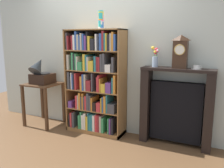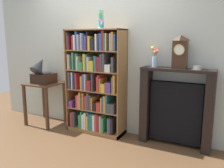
{
  "view_description": "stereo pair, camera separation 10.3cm",
  "coord_description": "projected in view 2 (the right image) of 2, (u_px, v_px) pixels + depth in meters",
  "views": [
    {
      "loc": [
        1.88,
        -3.22,
        1.56
      ],
      "look_at": [
        0.3,
        0.13,
        0.84
      ],
      "focal_mm": 38.2,
      "sensor_mm": 36.0,
      "label": 1
    },
    {
      "loc": [
        1.98,
        -3.17,
        1.56
      ],
      "look_at": [
        0.3,
        0.13,
        0.84
      ],
      "focal_mm": 38.2,
      "sensor_mm": 36.0,
      "label": 2
    }
  ],
  "objects": [
    {
      "name": "teacup_with_saucer",
      "position": [
        196.0,
        68.0,
        3.2
      ],
      "size": [
        0.14,
        0.13,
        0.05
      ],
      "color": "white",
      "rests_on": "fireplace_mantel"
    },
    {
      "name": "fireplace_mantel",
      "position": [
        176.0,
        108.0,
        3.44
      ],
      "size": [
        1.02,
        0.26,
        1.14
      ],
      "color": "black",
      "rests_on": "ground"
    },
    {
      "name": "bookshelf",
      "position": [
        95.0,
        85.0,
        3.9
      ],
      "size": [
        0.97,
        0.36,
        1.69
      ],
      "color": "olive",
      "rests_on": "ground"
    },
    {
      "name": "cup_stack",
      "position": [
        101.0,
        20.0,
        3.61
      ],
      "size": [
        0.08,
        0.08,
        0.27
      ],
      "color": "white",
      "rests_on": "bookshelf"
    },
    {
      "name": "flower_vase",
      "position": [
        155.0,
        58.0,
        3.44
      ],
      "size": [
        0.13,
        0.14,
        0.3
      ],
      "color": "#99B2D1",
      "rests_on": "fireplace_mantel"
    },
    {
      "name": "wall_back",
      "position": [
        109.0,
        54.0,
        3.94
      ],
      "size": [
        4.82,
        0.08,
        2.6
      ],
      "primitive_type": "cube",
      "color": "beige",
      "rests_on": "ground"
    },
    {
      "name": "gramophone",
      "position": [
        42.0,
        73.0,
        4.22
      ],
      "size": [
        0.35,
        0.43,
        0.51
      ],
      "color": "black",
      "rests_on": "side_table_left"
    },
    {
      "name": "ground_plane",
      "position": [
        93.0,
        134.0,
        3.95
      ],
      "size": [
        7.82,
        6.4,
        0.02
      ],
      "primitive_type": "cube",
      "color": "brown"
    },
    {
      "name": "mantel_clock",
      "position": [
        180.0,
        52.0,
        3.25
      ],
      "size": [
        0.19,
        0.14,
        0.46
      ],
      "color": "#382316",
      "rests_on": "fireplace_mantel"
    },
    {
      "name": "side_table_left",
      "position": [
        45.0,
        93.0,
        4.32
      ],
      "size": [
        0.58,
        0.55,
        0.76
      ],
      "color": "#472D1C",
      "rests_on": "ground"
    }
  ]
}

